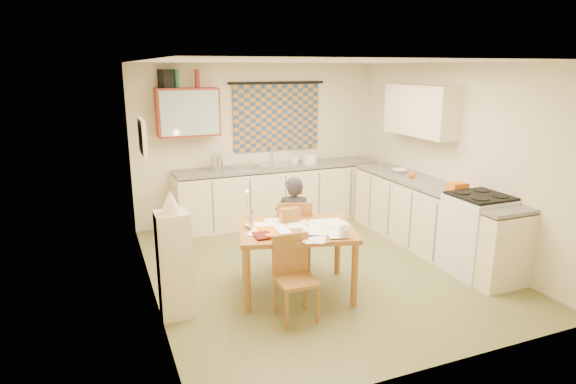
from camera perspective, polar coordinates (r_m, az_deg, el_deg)
name	(u,v)px	position (r m, az deg, el deg)	size (l,w,h in m)	color
floor	(318,268)	(6.14, 3.55, -8.94)	(4.00, 4.50, 0.02)	brown
ceiling	(321,61)	(5.63, 3.96, 15.28)	(4.00, 4.50, 0.02)	white
wall_back	(259,143)	(7.82, -3.50, 5.81)	(4.00, 0.02, 2.50)	beige
wall_front	(447,226)	(3.92, 18.28, -3.85)	(4.00, 0.02, 2.50)	beige
wall_left	(145,185)	(5.22, -16.54, 0.81)	(0.02, 4.50, 2.50)	beige
wall_right	(454,158)	(6.86, 19.08, 3.80)	(0.02, 4.50, 2.50)	beige
window_blind	(277,118)	(7.83, -1.35, 8.80)	(1.45, 0.03, 1.05)	navy
curtain_rod	(277,83)	(7.78, -1.32, 12.82)	(0.04, 0.04, 1.60)	black
wall_cabinet	(188,112)	(7.29, -11.80, 9.26)	(0.90, 0.34, 0.70)	maroon
wall_cabinet_glass	(190,113)	(7.13, -11.55, 9.15)	(0.84, 0.02, 0.64)	#99B2A5
upper_cabinet_right	(421,110)	(7.09, 15.45, 9.31)	(0.34, 1.30, 0.70)	beige
framed_print	(142,137)	(5.54, -16.90, 6.29)	(0.04, 0.50, 0.40)	silver
print_canvas	(145,137)	(5.54, -16.64, 6.31)	(0.01, 0.42, 0.32)	beige
counter_back	(279,194)	(7.77, -1.09, -0.23)	(3.30, 0.62, 0.92)	beige
counter_right	(429,217)	(6.88, 16.35, -2.81)	(0.62, 2.95, 0.92)	beige
stove	(477,234)	(6.23, 21.48, -4.69)	(0.64, 0.64, 0.98)	white
sink	(278,168)	(7.67, -1.25, 2.85)	(0.55, 0.45, 0.10)	silver
tap	(272,155)	(7.79, -1.92, 4.38)	(0.03, 0.03, 0.28)	silver
dish_rack	(245,166)	(7.48, -5.18, 3.04)	(0.35, 0.30, 0.06)	silver
kettle	(217,163)	(7.35, -8.45, 3.46)	(0.18, 0.18, 0.24)	silver
mixing_bowl	(310,158)	(7.86, 2.62, 4.02)	(0.24, 0.24, 0.16)	white
soap_bottle	(294,158)	(7.80, 0.73, 4.04)	(0.10, 0.10, 0.18)	white
bowl	(399,171)	(7.33, 13.08, 2.46)	(0.26, 0.26, 0.05)	white
orange_bag	(458,187)	(6.37, 19.47, 0.51)	(0.22, 0.16, 0.12)	orange
fruit_orange	(412,175)	(7.01, 14.46, 2.02)	(0.10, 0.10, 0.10)	orange
speaker	(166,79)	(7.22, -14.29, 12.89)	(0.16, 0.20, 0.26)	black
bottle_green	(176,79)	(7.24, -13.08, 12.96)	(0.07, 0.07, 0.26)	#195926
bottle_brown	(197,78)	(7.30, -10.72, 13.09)	(0.07, 0.07, 0.26)	maroon
dining_table	(296,260)	(5.36, 0.99, -8.02)	(1.43, 1.23, 0.75)	brown
chair_far	(293,249)	(5.93, 0.65, -6.72)	(0.52, 0.52, 0.91)	brown
chair_near	(296,294)	(4.88, 0.92, -11.95)	(0.39, 0.39, 0.84)	brown
person	(294,225)	(5.78, 0.68, -3.96)	(0.52, 0.46, 1.20)	black
shelf_stand	(175,265)	(4.94, -13.29, -8.40)	(0.32, 0.30, 1.09)	beige
lampshade	(171,201)	(4.73, -13.75, -1.10)	(0.20, 0.20, 0.22)	silver
letter_rack	(290,215)	(5.41, 0.22, -2.73)	(0.22, 0.10, 0.16)	brown
mug	(344,233)	(4.97, 6.68, -4.80)	(0.16, 0.16, 0.10)	white
magazine	(254,237)	(4.94, -4.00, -5.30)	(0.19, 0.25, 0.02)	maroon
book	(258,232)	(5.08, -3.59, -4.75)	(0.24, 0.30, 0.02)	orange
orange_box	(271,237)	(4.91, -1.97, -5.31)	(0.12, 0.08, 0.04)	orange
eyeglasses	(313,236)	(4.96, 2.96, -5.26)	(0.13, 0.04, 0.02)	black
candle_holder	(252,220)	(5.21, -4.30, -3.33)	(0.06, 0.06, 0.18)	silver
candle	(247,202)	(5.15, -4.83, -1.22)	(0.02, 0.02, 0.22)	white
candle_flame	(247,191)	(5.12, -4.84, 0.09)	(0.02, 0.02, 0.02)	#FFCC66
papers	(305,228)	(5.18, 2.06, -4.31)	(1.17, 1.01, 0.02)	white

